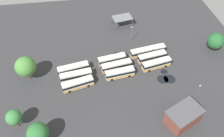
# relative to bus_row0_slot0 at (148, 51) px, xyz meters

# --- Properties ---
(ground_plane) EXTENTS (109.12, 109.12, 0.00)m
(ground_plane) POSITION_rel_bus_row0_slot0_xyz_m (14.15, 6.43, -1.87)
(ground_plane) COLOR #333335
(bus_row0_slot0) EXTENTS (14.78, 4.73, 3.53)m
(bus_row0_slot0) POSITION_rel_bus_row0_slot0_xyz_m (0.00, 0.00, 0.00)
(bus_row0_slot0) COLOR silver
(bus_row0_slot0) RESTS_ON ground_plane
(bus_row0_slot1) EXTENTS (11.58, 4.45, 3.53)m
(bus_row0_slot1) POSITION_rel_bus_row0_slot0_xyz_m (-0.68, 3.57, -0.00)
(bus_row0_slot1) COLOR silver
(bus_row0_slot1) RESTS_ON ground_plane
(bus_row0_slot2) EXTENTS (11.62, 4.68, 3.53)m
(bus_row0_slot2) POSITION_rel_bus_row0_slot0_xyz_m (-1.34, 7.59, -0.00)
(bus_row0_slot2) COLOR silver
(bus_row0_slot2) RESTS_ON ground_plane
(bus_row1_slot0) EXTENTS (11.09, 4.27, 3.53)m
(bus_row1_slot0) POSITION_rel_bus_row0_slot0_xyz_m (15.09, 2.73, -0.00)
(bus_row1_slot0) COLOR silver
(bus_row1_slot0) RESTS_ON ground_plane
(bus_row1_slot1) EXTENTS (11.73, 4.25, 3.53)m
(bus_row1_slot1) POSITION_rel_bus_row0_slot0_xyz_m (13.88, 6.36, -0.00)
(bus_row1_slot1) COLOR silver
(bus_row1_slot1) RESTS_ON ground_plane
(bus_row1_slot2) EXTENTS (11.02, 3.83, 3.53)m
(bus_row1_slot2) POSITION_rel_bus_row0_slot0_xyz_m (13.28, 10.21, -0.00)
(bus_row1_slot2) COLOR silver
(bus_row1_slot2) RESTS_ON ground_plane
(bus_row2_slot0) EXTENTS (11.81, 4.52, 3.53)m
(bus_row2_slot0) POSITION_rel_bus_row0_slot0_xyz_m (30.01, 5.42, -0.00)
(bus_row2_slot0) COLOR silver
(bus_row2_slot0) RESTS_ON ground_plane
(bus_row2_slot1) EXTENTS (11.64, 4.02, 3.53)m
(bus_row2_slot1) POSITION_rel_bus_row0_slot0_xyz_m (29.11, 9.07, -0.00)
(bus_row2_slot1) COLOR silver
(bus_row2_slot1) RESTS_ON ground_plane
(bus_row2_slot2) EXTENTS (11.39, 4.97, 3.53)m
(bus_row2_slot2) POSITION_rel_bus_row0_slot0_xyz_m (28.70, 13.01, -0.00)
(bus_row2_slot2) COLOR silver
(bus_row2_slot2) RESTS_ON ground_plane
(depot_building) EXTENTS (12.51, 10.57, 5.72)m
(depot_building) POSITION_rel_bus_row0_slot0_xyz_m (-2.70, 31.39, 1.01)
(depot_building) COLOR brown
(depot_building) RESTS_ON ground_plane
(maintenance_shelter) EXTENTS (9.60, 7.20, 4.31)m
(maintenance_shelter) POSITION_rel_bus_row0_slot0_xyz_m (6.67, -21.31, 2.21)
(maintenance_shelter) COLOR slate
(maintenance_shelter) RESTS_ON ground_plane
(lamp_post_by_building) EXTENTS (0.56, 0.28, 7.52)m
(lamp_post_by_building) POSITION_rel_bus_row0_slot0_xyz_m (4.93, -9.17, 2.30)
(lamp_post_by_building) COLOR slate
(lamp_post_by_building) RESTS_ON ground_plane
(lamp_post_mid_lot) EXTENTS (0.56, 0.28, 8.08)m
(lamp_post_mid_lot) POSITION_rel_bus_row0_slot0_xyz_m (-9.57, 24.51, 2.58)
(lamp_post_mid_lot) COLOR slate
(lamp_post_mid_lot) RESTS_ON ground_plane
(tree_south_edge) EXTENTS (6.57, 6.57, 8.37)m
(tree_south_edge) POSITION_rel_bus_row0_slot0_xyz_m (-27.11, 1.56, 3.21)
(tree_south_edge) COLOR brown
(tree_south_edge) RESTS_ON ground_plane
(tree_east_edge) EXTENTS (4.69, 4.69, 7.37)m
(tree_east_edge) POSITION_rel_bus_row0_slot0_xyz_m (47.53, 25.57, 3.14)
(tree_east_edge) COLOR brown
(tree_east_edge) RESTS_ON ground_plane
(tree_northeast) EXTENTS (6.04, 6.04, 8.54)m
(tree_northeast) POSITION_rel_bus_row0_slot0_xyz_m (40.07, 32.00, 3.64)
(tree_northeast) COLOR brown
(tree_northeast) RESTS_ON ground_plane
(tree_north_edge) EXTENTS (7.18, 7.18, 9.95)m
(tree_north_edge) POSITION_rel_bus_row0_slot0_xyz_m (46.01, 6.33, 4.49)
(tree_north_edge) COLOR brown
(tree_north_edge) RESTS_ON ground_plane
(puddle_front_lane) EXTENTS (4.24, 4.24, 0.01)m
(puddle_front_lane) POSITION_rel_bus_row0_slot0_xyz_m (12.15, -1.24, -1.86)
(puddle_front_lane) COLOR black
(puddle_front_lane) RESTS_ON ground_plane
(puddle_near_shelter) EXTENTS (2.80, 2.80, 0.01)m
(puddle_near_shelter) POSITION_rel_bus_row0_slot0_xyz_m (-3.80, 10.30, -1.86)
(puddle_near_shelter) COLOR black
(puddle_near_shelter) RESTS_ON ground_plane
(puddle_centre_drain) EXTENTS (4.00, 4.00, 0.01)m
(puddle_centre_drain) POSITION_rel_bus_row0_slot0_xyz_m (10.37, 0.82, -1.86)
(puddle_centre_drain) COLOR black
(puddle_centre_drain) RESTS_ON ground_plane
(puddle_between_rows) EXTENTS (4.38, 4.38, 0.01)m
(puddle_between_rows) POSITION_rel_bus_row0_slot0_xyz_m (-4.72, 14.07, -1.86)
(puddle_between_rows) COLOR black
(puddle_between_rows) RESTS_ON ground_plane
(puddle_back_corner) EXTENTS (4.20, 4.20, 0.01)m
(puddle_back_corner) POSITION_rel_bus_row0_slot0_xyz_m (-2.19, 13.87, -1.86)
(puddle_back_corner) COLOR black
(puddle_back_corner) RESTS_ON ground_plane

